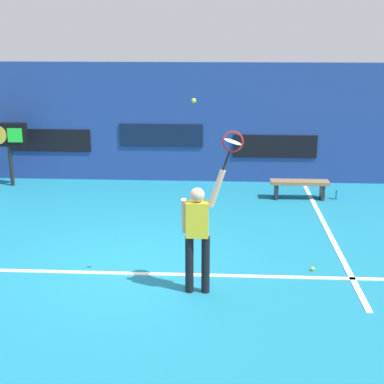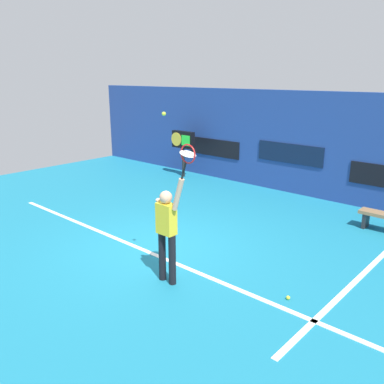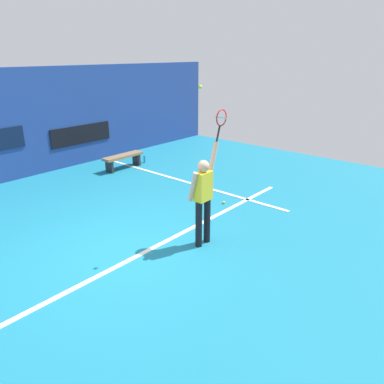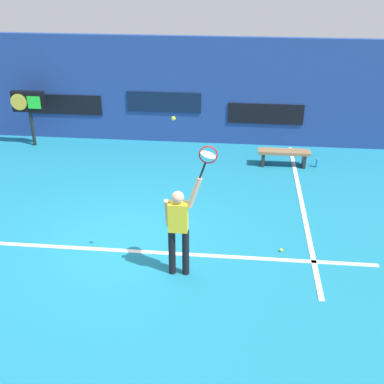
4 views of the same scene
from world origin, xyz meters
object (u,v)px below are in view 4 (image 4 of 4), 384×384
object	(u,v)px
tennis_player	(179,226)
tennis_ball	(173,118)
spare_ball	(281,250)
court_bench	(284,154)
tennis_racket	(208,157)
water_bottle	(317,163)
scoreboard_clock	(28,104)

from	to	relation	value
tennis_player	tennis_ball	distance (m)	1.96
spare_ball	court_bench	bearing A→B (deg)	85.94
tennis_racket	water_bottle	xyz separation A→B (m)	(2.63, 5.10, -2.24)
tennis_player	water_bottle	distance (m)	6.05
tennis_racket	tennis_ball	xyz separation A→B (m)	(-0.55, 0.04, 0.61)
court_bench	water_bottle	distance (m)	0.93
tennis_player	spare_ball	bearing A→B (deg)	24.97
water_bottle	spare_ball	world-z (taller)	water_bottle
court_bench	water_bottle	xyz separation A→B (m)	(0.91, 0.00, -0.22)
tennis_player	court_bench	world-z (taller)	tennis_player
spare_ball	tennis_ball	bearing A→B (deg)	-156.71
scoreboard_clock	court_bench	distance (m)	7.45
tennis_player	court_bench	bearing A→B (deg)	66.51
tennis_racket	scoreboard_clock	xyz separation A→B (m)	(-5.62, 5.89, -1.08)
court_bench	scoreboard_clock	bearing A→B (deg)	173.92
court_bench	tennis_racket	bearing A→B (deg)	-108.67
court_bench	spare_ball	xyz separation A→B (m)	(-0.30, -4.21, -0.30)
tennis_player	water_bottle	bearing A→B (deg)	58.52
tennis_racket	court_bench	world-z (taller)	tennis_racket
tennis_ball	court_bench	world-z (taller)	tennis_ball
scoreboard_clock	court_bench	bearing A→B (deg)	-6.08
tennis_ball	scoreboard_clock	world-z (taller)	tennis_ball
scoreboard_clock	spare_ball	distance (m)	8.73
tennis_racket	tennis_ball	distance (m)	0.83
tennis_ball	scoreboard_clock	distance (m)	7.92
tennis_ball	water_bottle	bearing A→B (deg)	57.81
court_bench	water_bottle	bearing A→B (deg)	0.00
scoreboard_clock	tennis_player	bearing A→B (deg)	-48.90
court_bench	spare_ball	distance (m)	4.23
scoreboard_clock	water_bottle	bearing A→B (deg)	-5.42
tennis_player	court_bench	xyz separation A→B (m)	(2.22, 5.10, -0.67)
tennis_player	spare_ball	xyz separation A→B (m)	(1.92, 0.89, -0.98)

